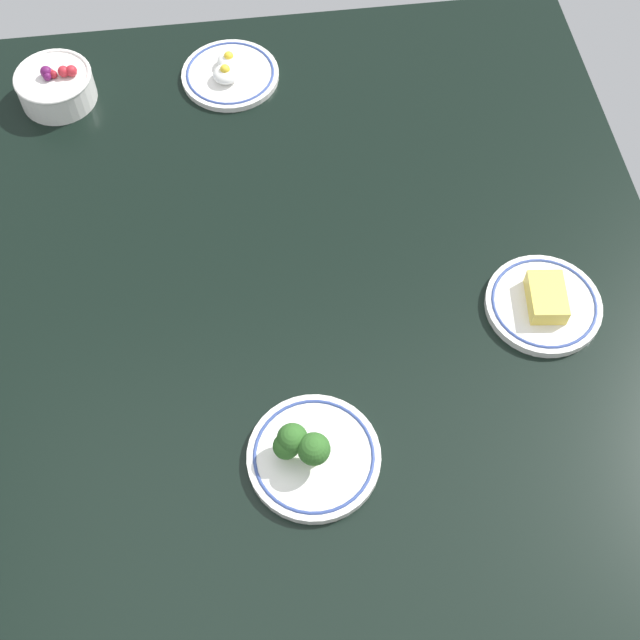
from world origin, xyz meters
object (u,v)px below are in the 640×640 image
object	(u,v)px
bowl_berries	(56,86)
plate_eggs	(230,73)
plate_cheese	(544,303)
plate_broccoli	(310,454)

from	to	relation	value
bowl_berries	plate_eggs	bearing A→B (deg)	-87.26
plate_eggs	plate_cheese	bearing A→B (deg)	-141.72
plate_cheese	bowl_berries	distance (cm)	95.51
plate_eggs	plate_broccoli	world-z (taller)	plate_broccoli
plate_cheese	bowl_berries	xyz separation A→B (cm)	(56.04, 77.31, 1.92)
plate_eggs	plate_broccoli	distance (cm)	78.48
plate_eggs	bowl_berries	world-z (taller)	bowl_berries
bowl_berries	plate_broccoli	world-z (taller)	plate_broccoli
plate_broccoli	plate_eggs	bearing A→B (deg)	4.26
plate_broccoli	bowl_berries	bearing A→B (deg)	26.17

